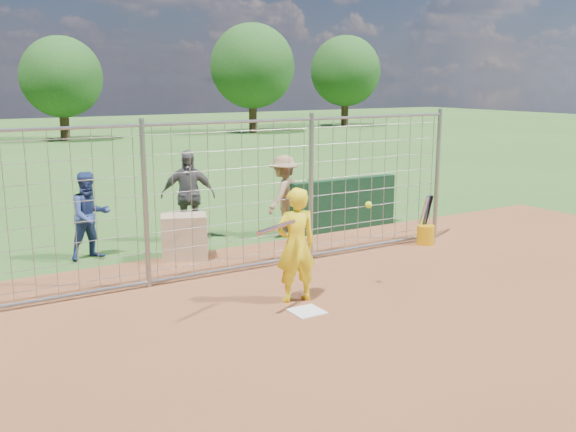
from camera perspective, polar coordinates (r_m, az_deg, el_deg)
ground at (r=9.15m, az=1.00°, el=-8.16°), size 100.00×100.00×0.00m
infield_dirt at (r=7.01m, az=14.68°, el=-15.12°), size 18.00×18.00×0.00m
home_plate at (r=8.99m, az=1.69°, el=-8.48°), size 0.43×0.43×0.02m
dugout_wall at (r=13.73m, az=5.00°, el=1.03°), size 2.60×0.20×1.10m
batter at (r=9.18m, az=0.69°, el=-2.61°), size 0.66×0.49×1.68m
bystander_a at (r=11.94m, az=-17.19°, el=0.03°), size 0.86×0.73×1.58m
bystander_b at (r=12.83m, az=-8.88°, el=1.80°), size 1.16×0.84×1.82m
bystander_c at (r=13.19m, az=-0.40°, el=1.85°), size 1.24×1.10×1.66m
equipment_bin at (r=11.65m, az=-9.22°, el=-1.84°), size 0.94×0.80×0.80m
equipment_in_play at (r=8.80m, az=1.14°, el=-0.48°), size 2.14×0.44×0.19m
bucket_with_bats at (r=12.81m, az=12.12°, el=-1.39°), size 0.34×0.36×0.97m
backstop_fence at (r=10.51m, az=-4.80°, el=1.57°), size 9.08×0.08×2.60m
tree_line at (r=36.22m, az=-19.40°, el=12.24°), size 44.66×6.72×6.48m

